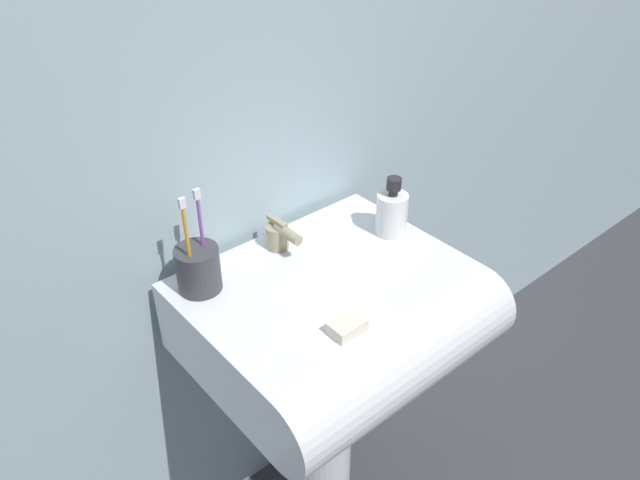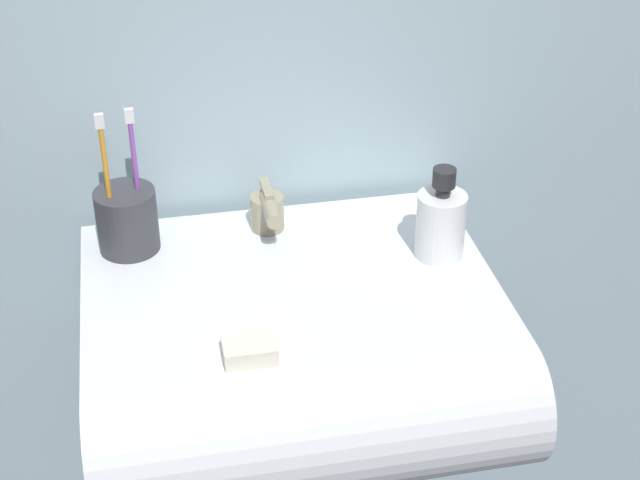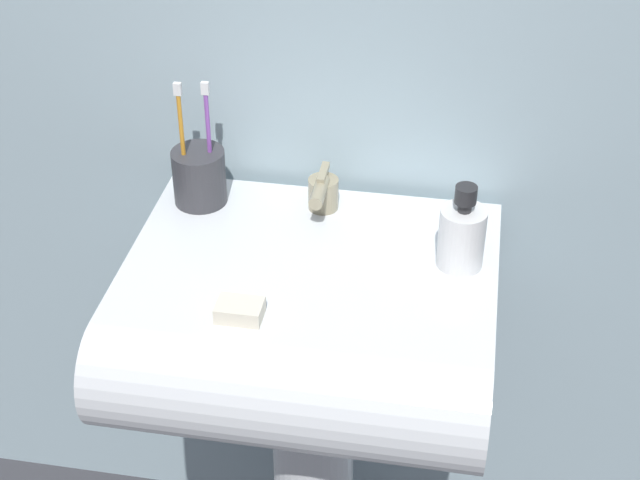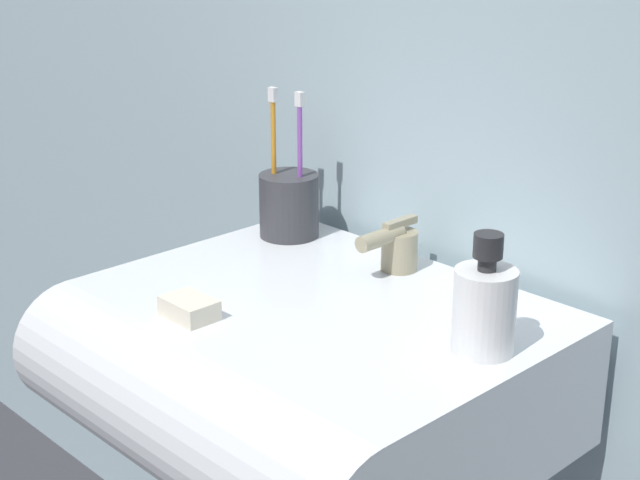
% 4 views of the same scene
% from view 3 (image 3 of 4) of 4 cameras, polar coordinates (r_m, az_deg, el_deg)
% --- Properties ---
extents(sink_pedestal, '(0.14, 0.14, 0.65)m').
position_cam_3_polar(sink_pedestal, '(1.81, -0.38, -13.75)').
color(sink_pedestal, white).
rests_on(sink_pedestal, ground).
extents(sink_basin, '(0.55, 0.48, 0.16)m').
position_cam_3_polar(sink_basin, '(1.48, -0.85, -4.98)').
color(sink_basin, white).
rests_on(sink_basin, sink_pedestal).
extents(faucet, '(0.05, 0.10, 0.07)m').
position_cam_3_polar(faucet, '(1.56, 0.15, 2.79)').
color(faucet, tan).
rests_on(faucet, sink_basin).
extents(toothbrush_cup, '(0.09, 0.09, 0.22)m').
position_cam_3_polar(toothbrush_cup, '(1.59, -7.04, 3.75)').
color(toothbrush_cup, '#38383D').
rests_on(toothbrush_cup, sink_basin).
extents(soap_bottle, '(0.07, 0.07, 0.14)m').
position_cam_3_polar(soap_bottle, '(1.44, 8.25, 0.28)').
color(soap_bottle, white).
rests_on(soap_bottle, sink_basin).
extents(bar_soap, '(0.06, 0.05, 0.02)m').
position_cam_3_polar(bar_soap, '(1.36, -4.70, -4.10)').
color(bar_soap, silver).
rests_on(bar_soap, sink_basin).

